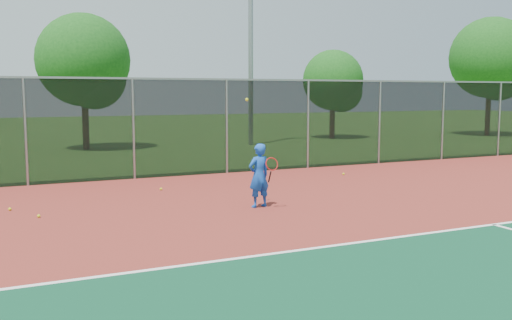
{
  "coord_description": "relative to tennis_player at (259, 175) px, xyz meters",
  "views": [
    {
      "loc": [
        -6.82,
        -4.96,
        2.6
      ],
      "look_at": [
        -2.21,
        5.0,
        1.3
      ],
      "focal_mm": 40.0,
      "sensor_mm": 36.0,
      "label": 1
    }
  ],
  "objects": [
    {
      "name": "tree_back_right",
      "position": [
        22.1,
        14.0,
        3.71
      ],
      "size": [
        4.84,
        4.84,
        7.11
      ],
      "color": "#392515",
      "rests_on": "ground"
    },
    {
      "name": "practice_ball_4",
      "position": [
        -4.62,
        0.92,
        -0.69
      ],
      "size": [
        0.07,
        0.07,
        0.07
      ],
      "primitive_type": "sphere",
      "color": "#D0D318",
      "rests_on": "court_apron"
    },
    {
      "name": "tennis_player",
      "position": [
        0.0,
        0.0,
        0.0
      ],
      "size": [
        0.59,
        0.63,
        2.46
      ],
      "color": "blue",
      "rests_on": "court_apron"
    },
    {
      "name": "practice_ball_2",
      "position": [
        4.57,
        3.46,
        -0.69
      ],
      "size": [
        0.07,
        0.07,
        0.07
      ],
      "primitive_type": "sphere",
      "color": "#D0D318",
      "rests_on": "court_apron"
    },
    {
      "name": "tree_back_left",
      "position": [
        -1.42,
        15.41,
        3.12
      ],
      "size": [
        4.2,
        4.2,
        6.17
      ],
      "color": "#392515",
      "rests_on": "ground"
    },
    {
      "name": "practice_ball_5",
      "position": [
        -1.42,
        3.12,
        -0.69
      ],
      "size": [
        0.07,
        0.07,
        0.07
      ],
      "primitive_type": "sphere",
      "color": "#D0D318",
      "rests_on": "court_apron"
    },
    {
      "name": "tree_back_mid",
      "position": [
        12.33,
        16.13,
        2.4
      ],
      "size": [
        3.42,
        3.42,
        5.02
      ],
      "color": "#392515",
      "rests_on": "ground"
    },
    {
      "name": "court_apron",
      "position": [
        1.42,
        -4.54,
        -0.74
      ],
      "size": [
        30.0,
        20.0,
        0.02
      ],
      "primitive_type": "cube",
      "color": "maroon",
      "rests_on": "ground"
    },
    {
      "name": "floodlight_n",
      "position": [
        6.32,
        14.42,
        5.69
      ],
      "size": [
        0.9,
        0.4,
        11.34
      ],
      "color": "gray",
      "rests_on": "ground"
    },
    {
      "name": "fence_back",
      "position": [
        1.42,
        5.46,
        0.82
      ],
      "size": [
        30.0,
        0.06,
        3.03
      ],
      "color": "black",
      "rests_on": "court_apron"
    },
    {
      "name": "practice_ball_1",
      "position": [
        -5.14,
        1.95,
        -0.69
      ],
      "size": [
        0.07,
        0.07,
        0.07
      ],
      "primitive_type": "sphere",
      "color": "#D0D318",
      "rests_on": "court_apron"
    }
  ]
}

